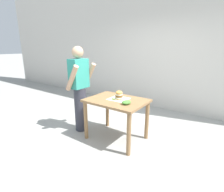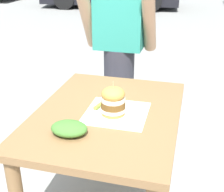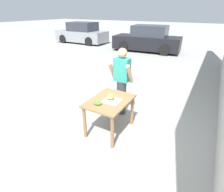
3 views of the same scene
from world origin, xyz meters
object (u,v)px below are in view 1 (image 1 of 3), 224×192
patio_table (116,107)px  diner_across_table (80,89)px  sandwich (119,95)px  side_salad (126,102)px  parked_car_near_curb (74,60)px  pickle_spear (114,99)px

patio_table → diner_across_table: diner_across_table is taller
patio_table → sandwich: size_ratio=5.44×
sandwich → side_salad: sandwich is taller
parked_car_near_curb → patio_table: bearing=-128.1°
sandwich → diner_across_table: size_ratio=0.11×
patio_table → pickle_spear: pickle_spear is taller
sandwich → parked_car_near_curb: (6.34, 8.15, -0.13)m
pickle_spear → side_salad: bearing=-100.7°
patio_table → sandwich: 0.22m
patio_table → pickle_spear: (-0.06, 0.03, 0.15)m
sandwich → patio_table: bearing=147.4°
sandwich → parked_car_near_curb: 10.32m
patio_table → side_salad: 0.34m
side_salad → diner_across_table: size_ratio=0.11×
patio_table → parked_car_near_curb: 10.33m
side_salad → patio_table: bearing=67.3°
pickle_spear → diner_across_table: bearing=95.2°
patio_table → diner_across_table: (-0.13, 0.79, 0.25)m
patio_table → sandwich: bearing=-32.6°
parked_car_near_curb → side_salad: bearing=-127.7°
side_salad → parked_car_near_curb: size_ratio=0.04×
patio_table → sandwich: sandwich is taller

